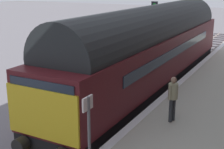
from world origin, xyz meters
name	(u,v)px	position (x,y,z in m)	size (l,w,h in m)	color
ground_plane	(83,145)	(0.00, 0.00, 0.00)	(140.00, 140.00, 0.00)	slate
track_main	(83,144)	(0.00, 0.00, 0.05)	(2.50, 60.00, 0.15)	gray
diesel_locomotive	(152,48)	(0.00, 6.64, 2.48)	(2.74, 17.98, 4.68)	black
signal_post_far	(154,25)	(-2.05, 12.17, 2.96)	(0.44, 0.22, 4.53)	gray
platform_number_sign	(88,122)	(1.93, -2.59, 2.35)	(0.10, 0.44, 2.04)	slate
waiting_passenger	(173,95)	(2.87, 1.45, 1.99)	(0.41, 0.50, 1.64)	#2E3237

